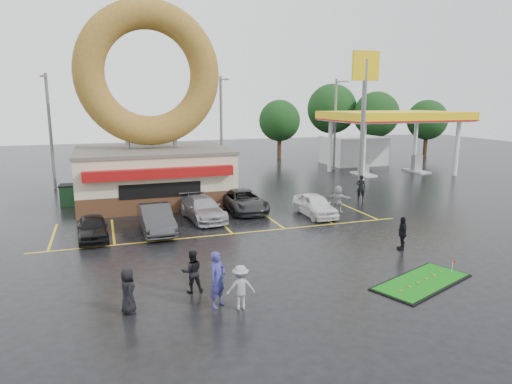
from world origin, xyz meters
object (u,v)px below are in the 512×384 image
object	(u,v)px
streetlight_left	(50,129)
car_dgrey	(156,219)
car_white	(315,205)
dumpster	(75,195)
car_grey	(243,201)
shell_sign	(364,94)
person_blue	(218,279)
donut_shop	(152,137)
streetlight_mid	(221,125)
car_silver	(203,208)
putting_green	(422,282)
gas_station	(375,133)
person_cameraman	(402,233)
streetlight_right	(335,122)
car_black	(93,228)

from	to	relation	value
streetlight_left	car_dgrey	xyz separation A→B (m)	(6.22, -14.92, -4.05)
car_white	dumpster	distance (m)	16.23
car_grey	car_white	world-z (taller)	car_grey
car_grey	car_white	size ratio (longest dim) A/B	1.23
shell_sign	person_blue	xyz separation A→B (m)	(-15.83, -16.76, -6.40)
shell_sign	car_white	distance (m)	11.79
donut_shop	dumpster	xyz separation A→B (m)	(-5.22, 0.61, -3.81)
streetlight_mid	dumpster	xyz separation A→B (m)	(-12.22, -7.34, -4.13)
car_silver	car_white	bearing A→B (deg)	-17.93
car_dgrey	putting_green	distance (m)	13.70
donut_shop	gas_station	bearing A→B (deg)	19.11
streetlight_left	person_cameraman	distance (m)	27.70
streetlight_mid	dumpster	world-z (taller)	streetlight_mid
streetlight_mid	person_cameraman	xyz separation A→B (m)	(2.90, -22.59, -3.98)
streetlight_right	person_blue	xyz separation A→B (m)	(-18.83, -26.68, -3.80)
car_black	car_silver	world-z (taller)	car_silver
car_black	car_silver	xyz separation A→B (m)	(6.12, 2.06, 0.06)
streetlight_left	car_black	distance (m)	16.01
car_silver	person_blue	size ratio (longest dim) A/B	2.38
person_cameraman	car_black	bearing A→B (deg)	-95.53
streetlight_left	putting_green	distance (m)	29.84
streetlight_mid	car_grey	distance (m)	13.69
donut_shop	streetlight_right	size ratio (longest dim) A/B	1.50
car_dgrey	dumpster	xyz separation A→B (m)	(-4.44, 8.58, -0.09)
person_cameraman	putting_green	bearing A→B (deg)	-5.84
streetlight_right	car_silver	world-z (taller)	streetlight_right
streetlight_left	person_cameraman	size ratio (longest dim) A/B	5.61
car_grey	shell_sign	bearing A→B (deg)	18.69
shell_sign	car_silver	world-z (taller)	shell_sign
streetlight_right	dumpster	xyz separation A→B (m)	(-24.22, -8.34, -4.13)
donut_shop	person_cameraman	distance (m)	18.05
gas_station	putting_green	xyz separation A→B (m)	(-14.82, -26.27, -3.66)
car_black	person_cameraman	xyz separation A→B (m)	(13.88, -6.43, 0.19)
car_dgrey	car_grey	bearing A→B (deg)	25.60
person_cameraman	putting_green	distance (m)	4.12
donut_shop	car_dgrey	xyz separation A→B (m)	(-0.78, -7.97, -3.73)
gas_station	dumpster	bearing A→B (deg)	-165.38
streetlight_mid	car_grey	xyz separation A→B (m)	(-1.97, -12.92, -4.10)
streetlight_right	dumpster	bearing A→B (deg)	-161.00
car_white	dumpster	xyz separation A→B (m)	(-14.05, 8.12, -0.03)
car_grey	dumpster	size ratio (longest dim) A/B	2.72
shell_sign	streetlight_left	size ratio (longest dim) A/B	1.18
streetlight_mid	person_cameraman	bearing A→B (deg)	-82.69
streetlight_right	shell_sign	bearing A→B (deg)	-106.83
putting_green	dumpster	bearing A→B (deg)	125.31
gas_station	person_blue	xyz separation A→B (m)	(-22.83, -25.70, -2.72)
car_silver	car_white	size ratio (longest dim) A/B	1.17
donut_shop	person_blue	xyz separation A→B (m)	(0.17, -17.73, -3.48)
putting_green	person_blue	bearing A→B (deg)	175.90
car_black	car_silver	distance (m)	6.46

